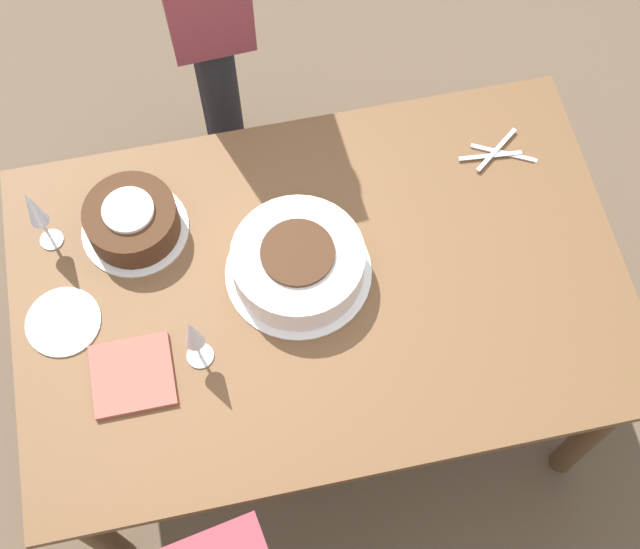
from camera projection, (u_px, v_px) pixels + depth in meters
name	position (u px, v px, depth m)	size (l,w,h in m)	color
ground_plane	(320.00, 381.00, 2.91)	(12.00, 12.00, 0.00)	brown
dining_table	(320.00, 301.00, 2.31)	(1.52, 0.98, 0.77)	brown
cake_center_white	(298.00, 263.00, 2.17)	(0.37, 0.37, 0.12)	white
cake_front_chocolate	(132.00, 220.00, 2.22)	(0.27, 0.27, 0.11)	white
wine_glass_near	(193.00, 334.00, 1.99)	(0.07, 0.07, 0.21)	silver
wine_glass_far	(34.00, 210.00, 2.11)	(0.06, 0.06, 0.23)	silver
dessert_plate_right	(63.00, 322.00, 2.16)	(0.18, 0.18, 0.01)	silver
fork_pile	(499.00, 153.00, 2.36)	(0.21, 0.11, 0.01)	silver
napkin_stack	(132.00, 375.00, 2.10)	(0.19, 0.18, 0.02)	#B75B4C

